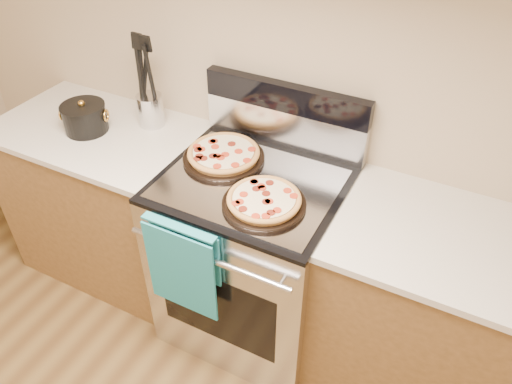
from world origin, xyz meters
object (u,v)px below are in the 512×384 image
at_px(utensil_crock, 151,110).
at_px(saucepan, 85,119).
at_px(pepperoni_pizza_back, 224,155).
at_px(pepperoni_pizza_front, 264,201).
at_px(range_body, 253,259).

relative_size(utensil_crock, saucepan, 0.77).
relative_size(pepperoni_pizza_back, pepperoni_pizza_front, 1.09).
bearing_deg(utensil_crock, saucepan, -142.46).
xyz_separation_m(pepperoni_pizza_back, pepperoni_pizza_front, (0.30, -0.20, -0.00)).
relative_size(range_body, pepperoni_pizza_front, 2.78).
relative_size(range_body, saucepan, 4.44).
distance_m(utensil_crock, saucepan, 0.31).
bearing_deg(pepperoni_pizza_front, pepperoni_pizza_back, 145.99).
bearing_deg(pepperoni_pizza_back, saucepan, -174.63).
distance_m(range_body, pepperoni_pizza_back, 0.54).
distance_m(pepperoni_pizza_front, saucepan, 1.03).
xyz_separation_m(range_body, pepperoni_pizza_front, (0.12, -0.13, 0.50)).
relative_size(range_body, utensil_crock, 5.78).
height_order(pepperoni_pizza_front, utensil_crock, utensil_crock).
bearing_deg(range_body, pepperoni_pizza_back, 158.75).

